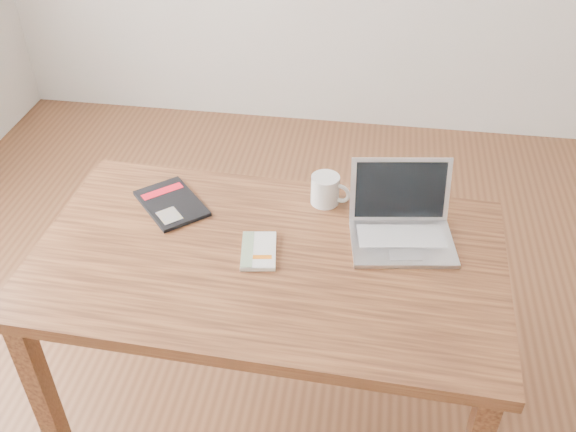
# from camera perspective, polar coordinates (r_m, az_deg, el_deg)

# --- Properties ---
(room) EXTENTS (4.04, 4.04, 2.70)m
(room) POSITION_cam_1_polar(r_m,az_deg,el_deg) (1.61, -0.21, 16.14)
(room) COLOR #56331D
(room) RESTS_ON ground
(desk) EXTENTS (1.36, 0.81, 0.75)m
(desk) POSITION_cam_1_polar(r_m,az_deg,el_deg) (1.88, -1.79, -5.55)
(desk) COLOR #522E18
(desk) RESTS_ON ground
(white_guidebook) EXTENTS (0.12, 0.17, 0.01)m
(white_guidebook) POSITION_cam_1_polar(r_m,az_deg,el_deg) (1.83, -2.64, -3.12)
(white_guidebook) COLOR silver
(white_guidebook) RESTS_ON desk
(black_guidebook) EXTENTS (0.28, 0.28, 0.01)m
(black_guidebook) POSITION_cam_1_polar(r_m,az_deg,el_deg) (2.03, -10.34, 1.12)
(black_guidebook) COLOR black
(black_guidebook) RESTS_ON desk
(laptop) EXTENTS (0.33, 0.30, 0.20)m
(laptop) POSITION_cam_1_polar(r_m,az_deg,el_deg) (1.89, 10.06, -0.64)
(laptop) COLOR silver
(laptop) RESTS_ON desk
(coffee_mug) EXTENTS (0.13, 0.09, 0.10)m
(coffee_mug) POSITION_cam_1_polar(r_m,az_deg,el_deg) (1.99, 3.40, 2.38)
(coffee_mug) COLOR white
(coffee_mug) RESTS_ON desk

